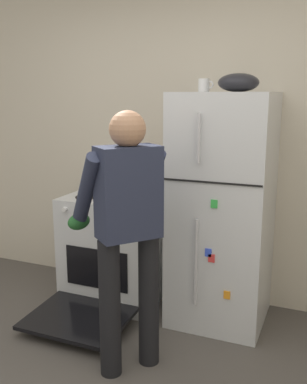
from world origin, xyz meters
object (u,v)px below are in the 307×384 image
at_px(red_pot, 130,191).
at_px(coffee_mug, 204,85).
at_px(stove_range, 115,249).
at_px(mixing_bowl, 238,83).
at_px(refrigerator, 222,210).
at_px(person_cook, 127,221).
at_px(pepper_mill, 95,179).

bearing_deg(red_pot, coffee_mug, 10.19).
relative_size(stove_range, mixing_bowl, 4.28).
bearing_deg(mixing_bowl, red_pot, -176.49).
distance_m(refrigerator, mixing_bowl, 0.92).
height_order(person_cook, mixing_bowl, mixing_bowl).
bearing_deg(person_cook, mixing_bowl, 61.70).
bearing_deg(coffee_mug, mixing_bowl, -10.99).
bearing_deg(refrigerator, mixing_bowl, 0.22).
bearing_deg(pepper_mill, refrigerator, -9.52).
xyz_separation_m(person_cook, mixing_bowl, (0.45, 0.84, 0.81)).
height_order(coffee_mug, pepper_mill, coffee_mug).
distance_m(coffee_mug, pepper_mill, 1.30).
xyz_separation_m(red_pot, pepper_mill, (-0.46, 0.25, 0.01)).
height_order(refrigerator, stove_range, refrigerator).
distance_m(person_cook, red_pot, 0.87).
xyz_separation_m(refrigerator, mixing_bowl, (0.08, 0.00, 0.91)).
distance_m(pepper_mill, mixing_bowl, 1.52).
distance_m(stove_range, red_pot, 0.54).
bearing_deg(refrigerator, coffee_mug, 164.16).
relative_size(refrigerator, coffee_mug, 15.17).
distance_m(refrigerator, coffee_mug, 0.92).
xyz_separation_m(refrigerator, pepper_mill, (-1.19, 0.20, 0.11)).
relative_size(stove_range, coffee_mug, 10.74).
xyz_separation_m(person_cook, pepper_mill, (-0.82, 1.04, 0.01)).
distance_m(refrigerator, stove_range, 0.99).
distance_m(stove_range, mixing_bowl, 1.65).
distance_m(stove_range, pepper_mill, 0.64).
bearing_deg(stove_range, coffee_mug, 5.40).
xyz_separation_m(person_cook, coffee_mug, (0.19, 0.89, 0.80)).
height_order(stove_range, pepper_mill, pepper_mill).
distance_m(stove_range, person_cook, 1.10).
bearing_deg(stove_range, person_cook, -57.62).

